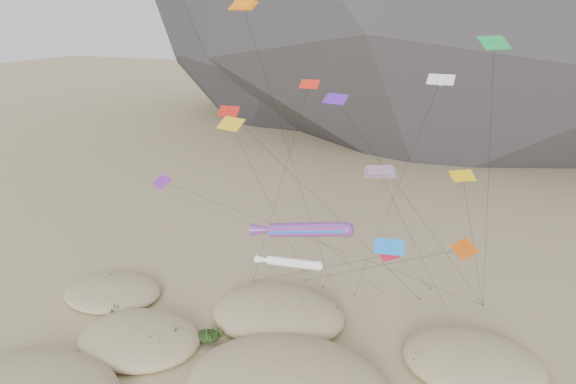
# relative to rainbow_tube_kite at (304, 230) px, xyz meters

# --- Properties ---
(dune_grass) EXTENTS (42.11, 25.99, 1.45)m
(dune_grass) POSITION_rel_rainbow_tube_kite_xyz_m (-2.67, -6.18, -10.61)
(dune_grass) COLOR black
(dune_grass) RESTS_ON ground
(kite_stakes) EXTENTS (24.31, 5.99, 0.30)m
(kite_stakes) POSITION_rel_rainbow_tube_kite_xyz_m (1.37, 12.58, -11.31)
(kite_stakes) COLOR #3F2D1E
(kite_stakes) RESTS_ON ground
(rainbow_tube_kite) EXTENTS (8.91, 14.20, 12.45)m
(rainbow_tube_kite) POSITION_rel_rainbow_tube_kite_xyz_m (0.00, 0.00, 0.00)
(rainbow_tube_kite) COLOR red
(rainbow_tube_kite) RESTS_ON ground
(white_tube_kite) EXTENTS (6.45, 18.64, 10.70)m
(white_tube_kite) POSITION_rel_rainbow_tube_kite_xyz_m (0.32, -3.76, -1.35)
(white_tube_kite) COLOR white
(white_tube_kite) RESTS_ON ground
(orange_parafoil) EXTENTS (5.25, 12.55, 29.92)m
(orange_parafoil) POSITION_rel_rainbow_tube_kite_xyz_m (-5.89, 1.56, 17.55)
(orange_parafoil) COLOR orange
(orange_parafoil) RESTS_ON ground
(multi_parafoil) EXTENTS (6.03, 13.14, 17.50)m
(multi_parafoil) POSITION_rel_rainbow_tube_kite_xyz_m (6.10, 0.81, 5.40)
(multi_parafoil) COLOR #FF2D1A
(multi_parafoil) RESTS_ON ground
(delta_kites) EXTENTS (28.97, 21.53, 27.27)m
(delta_kites) POSITION_rel_rainbow_tube_kite_xyz_m (3.70, 0.81, 6.66)
(delta_kites) COLOR gold
(delta_kites) RESTS_ON ground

